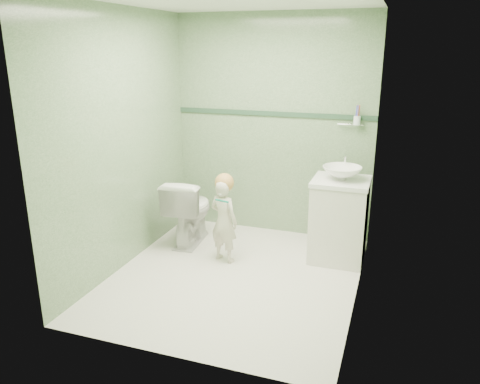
% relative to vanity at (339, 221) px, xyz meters
% --- Properties ---
extents(ground, '(2.50, 2.50, 0.00)m').
position_rel_vanity_xyz_m(ground, '(-0.84, -0.70, -0.40)').
color(ground, silver).
rests_on(ground, ground).
extents(room_shell, '(2.50, 2.54, 2.40)m').
position_rel_vanity_xyz_m(room_shell, '(-0.84, -0.70, 0.80)').
color(room_shell, '#698B63').
rests_on(room_shell, ground).
extents(trim_stripe, '(2.20, 0.02, 0.05)m').
position_rel_vanity_xyz_m(trim_stripe, '(-0.84, 0.54, 0.95)').
color(trim_stripe, '#2A4834').
rests_on(trim_stripe, room_shell).
extents(vanity, '(0.52, 0.50, 0.80)m').
position_rel_vanity_xyz_m(vanity, '(0.00, 0.00, 0.00)').
color(vanity, silver).
rests_on(vanity, ground).
extents(counter, '(0.54, 0.52, 0.04)m').
position_rel_vanity_xyz_m(counter, '(0.00, 0.00, 0.41)').
color(counter, white).
rests_on(counter, vanity).
extents(basin, '(0.37, 0.37, 0.13)m').
position_rel_vanity_xyz_m(basin, '(0.00, 0.00, 0.49)').
color(basin, white).
rests_on(basin, counter).
extents(faucet, '(0.03, 0.13, 0.18)m').
position_rel_vanity_xyz_m(faucet, '(0.00, 0.19, 0.57)').
color(faucet, silver).
rests_on(faucet, counter).
extents(cup_holder, '(0.26, 0.07, 0.21)m').
position_rel_vanity_xyz_m(cup_holder, '(0.05, 0.48, 0.93)').
color(cup_holder, silver).
rests_on(cup_holder, room_shell).
extents(toilet, '(0.46, 0.74, 0.72)m').
position_rel_vanity_xyz_m(toilet, '(-1.58, -0.08, -0.04)').
color(toilet, white).
rests_on(toilet, ground).
extents(toddler, '(0.35, 0.28, 0.83)m').
position_rel_vanity_xyz_m(toddler, '(-1.06, -0.40, 0.02)').
color(toddler, beige).
rests_on(toddler, ground).
extents(hair_cap, '(0.19, 0.19, 0.19)m').
position_rel_vanity_xyz_m(hair_cap, '(-1.06, -0.37, 0.40)').
color(hair_cap, '#BF8946').
rests_on(hair_cap, toddler).
extents(teal_toothbrush, '(0.11, 0.14, 0.08)m').
position_rel_vanity_xyz_m(teal_toothbrush, '(-1.02, -0.54, 0.28)').
color(teal_toothbrush, '#14846B').
rests_on(teal_toothbrush, toddler).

